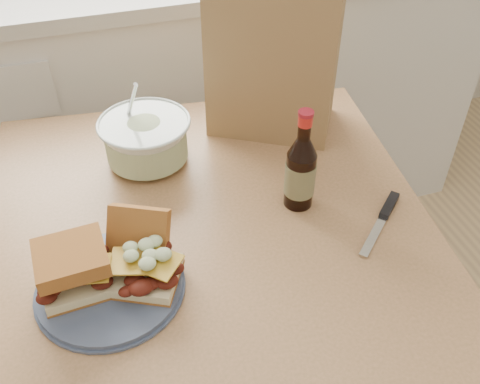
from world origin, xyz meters
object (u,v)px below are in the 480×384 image
object	(u,v)px
dining_table	(207,258)
plate	(110,287)
paper_bag	(274,53)
coleslaw_bowl	(146,141)
beer_bottle	(301,171)

from	to	relation	value
dining_table	plate	xyz separation A→B (m)	(-0.20, -0.12, 0.12)
paper_bag	coleslaw_bowl	bearing A→B (deg)	-138.32
beer_bottle	paper_bag	xyz separation A→B (m)	(0.05, 0.30, 0.10)
dining_table	coleslaw_bowl	bearing A→B (deg)	113.46
plate	paper_bag	xyz separation A→B (m)	(0.45, 0.41, 0.18)
plate	beer_bottle	world-z (taller)	beer_bottle
coleslaw_bowl	paper_bag	world-z (taller)	paper_bag
dining_table	paper_bag	size ratio (longest dim) A/B	2.69
coleslaw_bowl	beer_bottle	distance (m)	0.36
coleslaw_bowl	beer_bottle	xyz separation A→B (m)	(0.27, -0.24, 0.03)
coleslaw_bowl	paper_bag	bearing A→B (deg)	11.01
plate	beer_bottle	distance (m)	0.42
beer_bottle	coleslaw_bowl	bearing A→B (deg)	160.53
dining_table	beer_bottle	xyz separation A→B (m)	(0.20, -0.00, 0.19)
plate	dining_table	bearing A→B (deg)	30.13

